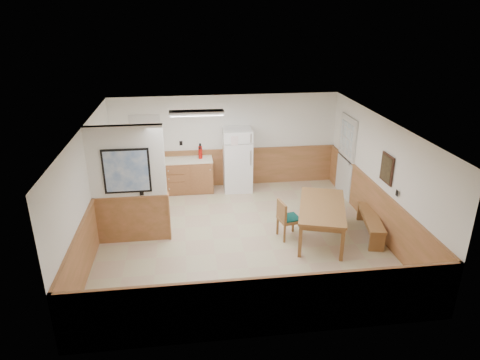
{
  "coord_description": "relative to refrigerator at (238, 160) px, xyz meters",
  "views": [
    {
      "loc": [
        -1.05,
        -7.98,
        4.6
      ],
      "look_at": [
        0.04,
        0.4,
        1.17
      ],
      "focal_mm": 32.0,
      "sensor_mm": 36.0,
      "label": 1
    }
  ],
  "objects": [
    {
      "name": "ceiling",
      "position": [
        -0.27,
        -2.63,
        1.66
      ],
      "size": [
        6.0,
        6.0,
        0.02
      ],
      "primitive_type": "cube",
      "color": "silver",
      "rests_on": "back_wall"
    },
    {
      "name": "dining_bench",
      "position": [
        2.53,
        -2.86,
        -0.5
      ],
      "size": [
        0.62,
        1.51,
        0.45
      ],
      "rotation": [
        0.0,
        0.0,
        -0.21
      ],
      "color": "#936236",
      "rests_on": "ground"
    },
    {
      "name": "partition_wall",
      "position": [
        -2.52,
        -2.43,
        0.39
      ],
      "size": [
        1.5,
        0.2,
        2.5
      ],
      "color": "white",
      "rests_on": "ground"
    },
    {
      "name": "fire_extinguisher",
      "position": [
        -0.97,
        0.07,
        0.24
      ],
      "size": [
        0.11,
        0.11,
        0.41
      ],
      "rotation": [
        0.0,
        0.0,
        0.12
      ],
      "color": "#B31009",
      "rests_on": "kitchen_counter"
    },
    {
      "name": "back_wall",
      "position": [
        -0.27,
        0.37,
        0.41
      ],
      "size": [
        6.0,
        0.02,
        2.5
      ],
      "primitive_type": "cube",
      "color": "white",
      "rests_on": "ground"
    },
    {
      "name": "wall_painting",
      "position": [
        2.7,
        -2.93,
        0.71
      ],
      "size": [
        0.04,
        0.5,
        0.6
      ],
      "color": "#341E15",
      "rests_on": "right_wall"
    },
    {
      "name": "ground",
      "position": [
        -0.27,
        -2.63,
        -0.84
      ],
      "size": [
        6.0,
        6.0,
        0.0
      ],
      "primitive_type": "plane",
      "color": "#C5B78D",
      "rests_on": "ground"
    },
    {
      "name": "kitchen_counter",
      "position": [
        -1.48,
        0.05,
        -0.38
      ],
      "size": [
        2.2,
        0.61,
        1.0
      ],
      "color": "#9A5E36",
      "rests_on": "ground"
    },
    {
      "name": "right_wall",
      "position": [
        2.73,
        -2.63,
        0.41
      ],
      "size": [
        0.02,
        6.0,
        2.5
      ],
      "primitive_type": "cube",
      "color": "white",
      "rests_on": "ground"
    },
    {
      "name": "fluorescent_fixture",
      "position": [
        -1.07,
        -1.33,
        1.61
      ],
      "size": [
        1.2,
        0.3,
        0.09
      ],
      "color": "silver",
      "rests_on": "ceiling"
    },
    {
      "name": "wainscot_right",
      "position": [
        2.71,
        -2.63,
        -0.34
      ],
      "size": [
        0.04,
        6.0,
        1.0
      ],
      "primitive_type": "cube",
      "color": "#B66F48",
      "rests_on": "ground"
    },
    {
      "name": "wainscot_back",
      "position": [
        -0.27,
        0.35,
        -0.34
      ],
      "size": [
        6.0,
        0.04,
        1.0
      ],
      "primitive_type": "cube",
      "color": "#B66F48",
      "rests_on": "ground"
    },
    {
      "name": "kitchen_window",
      "position": [
        -2.37,
        0.35,
        0.71
      ],
      "size": [
        0.8,
        0.04,
        1.0
      ],
      "color": "silver",
      "rests_on": "back_wall"
    },
    {
      "name": "dining_chair",
      "position": [
        0.68,
        -2.75,
        -0.34
      ],
      "size": [
        0.66,
        0.51,
        0.85
      ],
      "rotation": [
        0.0,
        0.0,
        0.2
      ],
      "color": "#936236",
      "rests_on": "ground"
    },
    {
      "name": "soap_bottle",
      "position": [
        -2.58,
        0.02,
        0.16
      ],
      "size": [
        0.08,
        0.08,
        0.19
      ],
      "primitive_type": "cylinder",
      "rotation": [
        0.0,
        0.0,
        -0.3
      ],
      "color": "#1A9029",
      "rests_on": "kitchen_counter"
    },
    {
      "name": "wainscot_left",
      "position": [
        -3.25,
        -2.63,
        -0.34
      ],
      "size": [
        0.04,
        6.0,
        1.0
      ],
      "primitive_type": "cube",
      "color": "#B66F48",
      "rests_on": "ground"
    },
    {
      "name": "exterior_door",
      "position": [
        2.7,
        -0.73,
        0.21
      ],
      "size": [
        0.07,
        1.02,
        2.15
      ],
      "color": "silver",
      "rests_on": "ground"
    },
    {
      "name": "refrigerator",
      "position": [
        0.0,
        0.0,
        0.0
      ],
      "size": [
        0.76,
        0.73,
        1.68
      ],
      "rotation": [
        0.0,
        0.0,
        -0.02
      ],
      "color": "white",
      "rests_on": "ground"
    },
    {
      "name": "dining_table",
      "position": [
        1.44,
        -2.83,
        -0.18
      ],
      "size": [
        1.43,
        2.04,
        0.75
      ],
      "rotation": [
        0.0,
        0.0,
        -0.3
      ],
      "color": "#936236",
      "rests_on": "ground"
    },
    {
      "name": "left_wall",
      "position": [
        -3.27,
        -2.63,
        0.41
      ],
      "size": [
        0.02,
        6.0,
        2.5
      ],
      "primitive_type": "cube",
      "color": "white",
      "rests_on": "ground"
    }
  ]
}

